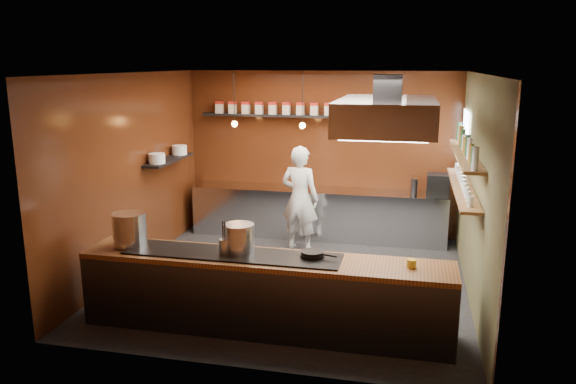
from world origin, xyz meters
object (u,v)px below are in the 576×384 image
(stockpot_large, at_px, (130,229))
(chef, at_px, (300,199))
(stockpot_small, at_px, (239,238))
(extractor_hood, at_px, (387,114))
(espresso_machine, at_px, (438,185))

(stockpot_large, relative_size, chef, 0.23)
(stockpot_small, xyz_separation_m, chef, (0.16, 2.92, -0.21))
(extractor_hood, distance_m, stockpot_large, 3.52)
(extractor_hood, height_order, chef, extractor_hood)
(espresso_machine, bearing_deg, extractor_hood, -106.35)
(chef, bearing_deg, extractor_hood, 141.60)
(stockpot_large, bearing_deg, stockpot_small, 1.06)
(extractor_hood, distance_m, espresso_machine, 3.02)
(stockpot_small, bearing_deg, extractor_hood, 34.74)
(extractor_hood, xyz_separation_m, stockpot_small, (-1.63, -1.13, -1.39))
(espresso_machine, bearing_deg, stockpot_small, -122.37)
(stockpot_large, bearing_deg, extractor_hood, 20.85)
(stockpot_large, height_order, stockpot_small, stockpot_large)
(stockpot_large, height_order, chef, chef)
(stockpot_large, bearing_deg, chef, 62.03)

